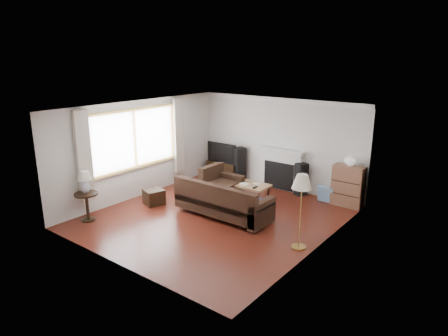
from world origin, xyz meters
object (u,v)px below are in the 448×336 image
Objects in this scene: sectional_sofa at (223,200)px; coffee_table at (246,192)px; bookshelf at (348,186)px; tv_stand at (224,170)px; side_table at (87,207)px; floor_lamp at (300,212)px.

coffee_table is (-0.18, 1.18, -0.17)m from sectional_sofa.
bookshelf is 3.12m from sectional_sofa.
side_table is at bearing -95.94° from tv_stand.
sectional_sofa is 1.67× the size of floor_lamp.
tv_stand is 3.80m from bookshelf.
sectional_sofa reaches higher than coffee_table.
floor_lamp is 2.30× the size of side_table.
side_table reaches higher than coffee_table.
tv_stand is 4.43m from side_table.
floor_lamp is at bearing -9.18° from sectional_sofa.
bookshelf reaches higher than coffee_table.
floor_lamp is at bearing -34.66° from tv_stand.
sectional_sofa is at bearing 42.13° from side_table.
tv_stand is at bearing -179.42° from bookshelf.
floor_lamp is at bearing -87.52° from bookshelf.
coffee_table is at bearing 98.61° from sectional_sofa.
sectional_sofa is at bearing -129.69° from bookshelf.
bookshelf is 1.58× the size of side_table.
sectional_sofa is at bearing -52.70° from tv_stand.
side_table is (-2.26, -2.04, -0.08)m from sectional_sofa.
side_table reaches higher than tv_stand.
sectional_sofa is 2.10× the size of coffee_table.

